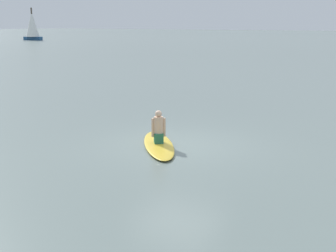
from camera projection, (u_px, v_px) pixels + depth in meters
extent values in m
plane|color=slate|center=(177.00, 145.00, 13.50)|extent=(400.00, 400.00, 0.00)
ellipsoid|color=gold|center=(159.00, 145.00, 13.34)|extent=(3.06, 2.67, 0.11)
cube|color=#26664C|center=(159.00, 138.00, 13.30)|extent=(0.40, 0.39, 0.29)
cylinder|color=#D6AD8E|center=(159.00, 125.00, 13.22)|extent=(0.38, 0.38, 0.48)
sphere|color=#D6AD8E|center=(158.00, 114.00, 13.15)|extent=(0.19, 0.19, 0.19)
cylinder|color=#D6AD8E|center=(153.00, 128.00, 13.22)|extent=(0.11, 0.11, 0.53)
cylinder|color=#D6AD8E|center=(164.00, 127.00, 13.25)|extent=(0.11, 0.11, 0.53)
cube|color=navy|center=(33.00, 38.00, 92.78)|extent=(1.96, 3.86, 0.67)
cylinder|color=#4C4238|center=(32.00, 22.00, 92.11)|extent=(0.30, 0.30, 5.56)
cone|color=white|center=(32.00, 24.00, 92.18)|extent=(3.14, 3.14, 4.90)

